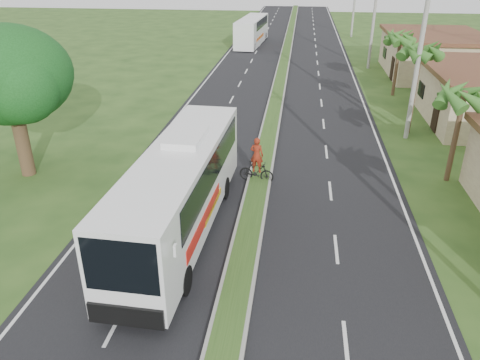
# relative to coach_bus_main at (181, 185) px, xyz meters

# --- Properties ---
(ground) EXTENTS (180.00, 180.00, 0.00)m
(ground) POSITION_rel_coach_bus_main_xyz_m (2.71, -5.58, -2.12)
(ground) COLOR #274519
(ground) RESTS_ON ground
(road_asphalt) EXTENTS (14.00, 160.00, 0.02)m
(road_asphalt) POSITION_rel_coach_bus_main_xyz_m (2.71, 14.42, -2.11)
(road_asphalt) COLOR black
(road_asphalt) RESTS_ON ground
(median_strip) EXTENTS (1.20, 160.00, 0.18)m
(median_strip) POSITION_rel_coach_bus_main_xyz_m (2.71, 14.42, -2.01)
(median_strip) COLOR gray
(median_strip) RESTS_ON ground
(lane_edge_left) EXTENTS (0.12, 160.00, 0.01)m
(lane_edge_left) POSITION_rel_coach_bus_main_xyz_m (-3.99, 14.42, -2.12)
(lane_edge_left) COLOR silver
(lane_edge_left) RESTS_ON ground
(lane_edge_right) EXTENTS (0.12, 160.00, 0.01)m
(lane_edge_right) POSITION_rel_coach_bus_main_xyz_m (9.41, 14.42, -2.12)
(lane_edge_right) COLOR silver
(lane_edge_right) RESTS_ON ground
(shop_far) EXTENTS (8.60, 11.60, 3.82)m
(shop_far) POSITION_rel_coach_bus_main_xyz_m (16.71, 30.42, -0.19)
(shop_far) COLOR tan
(shop_far) RESTS_ON ground
(palm_verge_b) EXTENTS (2.40, 2.40, 5.05)m
(palm_verge_b) POSITION_rel_coach_bus_main_xyz_m (12.11, 6.42, 2.24)
(palm_verge_b) COLOR #473321
(palm_verge_b) RESTS_ON ground
(palm_verge_c) EXTENTS (2.40, 2.40, 5.85)m
(palm_verge_c) POSITION_rel_coach_bus_main_xyz_m (11.51, 13.42, 3.01)
(palm_verge_c) COLOR #473321
(palm_verge_c) RESTS_ON ground
(palm_verge_d) EXTENTS (2.40, 2.40, 5.25)m
(palm_verge_d) POSITION_rel_coach_bus_main_xyz_m (12.01, 22.42, 2.43)
(palm_verge_d) COLOR #473321
(palm_verge_d) RESTS_ON ground
(shade_tree) EXTENTS (6.30, 6.00, 7.54)m
(shade_tree) POSITION_rel_coach_bus_main_xyz_m (-9.40, 4.44, 2.91)
(shade_tree) COLOR #473321
(shade_tree) RESTS_ON ground
(utility_pole_b) EXTENTS (3.20, 0.28, 12.00)m
(utility_pole_b) POSITION_rel_coach_bus_main_xyz_m (11.18, 12.42, 4.14)
(utility_pole_b) COLOR gray
(utility_pole_b) RESTS_ON ground
(utility_pole_c) EXTENTS (1.60, 0.28, 11.00)m
(utility_pole_c) POSITION_rel_coach_bus_main_xyz_m (11.21, 32.42, 3.56)
(utility_pole_c) COLOR gray
(utility_pole_c) RESTS_ON ground
(coach_bus_main) EXTENTS (2.92, 11.99, 3.85)m
(coach_bus_main) POSITION_rel_coach_bus_main_xyz_m (0.00, 0.00, 0.00)
(coach_bus_main) COLOR white
(coach_bus_main) RESTS_ON ground
(coach_bus_far) EXTENTS (3.23, 11.31, 3.25)m
(coach_bus_far) POSITION_rel_coach_bus_main_xyz_m (-1.84, 44.59, -0.27)
(coach_bus_far) COLOR white
(coach_bus_far) RESTS_ON ground
(motorcyclist) EXTENTS (1.83, 0.83, 2.35)m
(motorcyclist) POSITION_rel_coach_bus_main_xyz_m (2.56, 5.01, -1.26)
(motorcyclist) COLOR black
(motorcyclist) RESTS_ON ground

